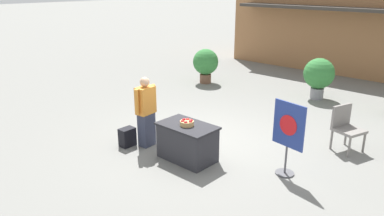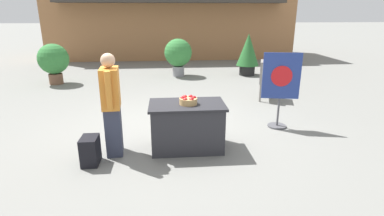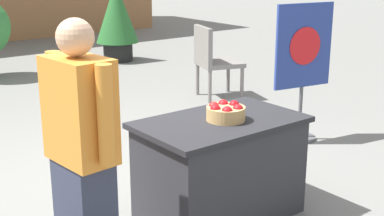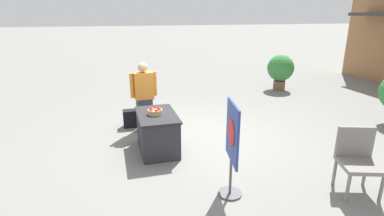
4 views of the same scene
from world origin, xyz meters
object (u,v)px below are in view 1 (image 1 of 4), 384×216
(backpack, at_px, (127,137))
(patio_chair, at_px, (346,125))
(person_visitor, at_px, (146,112))
(apple_basket, at_px, (187,123))
(display_table, at_px, (187,142))
(potted_plant_far_left, at_px, (206,63))
(poster_board, at_px, (288,135))
(potted_plant_far_right, at_px, (319,75))

(backpack, xyz_separation_m, patio_chair, (3.66, 3.12, 0.35))
(person_visitor, distance_m, backpack, 0.74)
(apple_basket, distance_m, backpack, 1.65)
(display_table, relative_size, potted_plant_far_left, 0.97)
(apple_basket, xyz_separation_m, person_visitor, (-1.17, -0.07, -0.02))
(backpack, distance_m, poster_board, 3.56)
(apple_basket, bearing_deg, backpack, -165.12)
(poster_board, distance_m, patio_chair, 1.95)
(person_visitor, height_order, backpack, person_visitor)
(backpack, height_order, potted_plant_far_right, potted_plant_far_right)
(backpack, bearing_deg, patio_chair, 40.41)
(backpack, bearing_deg, display_table, 16.19)
(person_visitor, bearing_deg, patio_chair, 34.62)
(person_visitor, relative_size, patio_chair, 1.60)
(poster_board, bearing_deg, potted_plant_far_left, -116.49)
(poster_board, height_order, potted_plant_far_right, poster_board)
(apple_basket, height_order, backpack, apple_basket)
(display_table, distance_m, apple_basket, 0.44)
(backpack, height_order, poster_board, poster_board)
(display_table, bearing_deg, potted_plant_far_right, 88.97)
(display_table, height_order, potted_plant_far_right, potted_plant_far_right)
(person_visitor, xyz_separation_m, patio_chair, (3.36, 2.80, -0.24))
(person_visitor, distance_m, poster_board, 3.11)
(display_table, distance_m, backpack, 1.53)
(potted_plant_far_right, bearing_deg, patio_chair, -56.66)
(display_table, bearing_deg, poster_board, 23.72)
(poster_board, bearing_deg, person_visitor, -62.77)
(display_table, height_order, patio_chair, patio_chair)
(backpack, xyz_separation_m, potted_plant_far_left, (-2.30, 5.40, 0.53))
(apple_basket, distance_m, poster_board, 1.99)
(potted_plant_far_left, bearing_deg, poster_board, -36.78)
(display_table, distance_m, potted_plant_far_right, 5.90)
(patio_chair, xyz_separation_m, potted_plant_far_right, (-2.10, 3.19, 0.22))
(display_table, distance_m, potted_plant_far_left, 6.24)
(poster_board, distance_m, potted_plant_far_right, 5.36)
(patio_chair, bearing_deg, poster_board, -83.06)
(apple_basket, distance_m, potted_plant_far_right, 5.91)
(person_visitor, xyz_separation_m, poster_board, (2.98, 0.91, 0.02))
(apple_basket, bearing_deg, patio_chair, 51.27)
(display_table, distance_m, patio_chair, 3.48)
(apple_basket, bearing_deg, potted_plant_far_left, 127.02)
(person_visitor, height_order, potted_plant_far_right, person_visitor)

